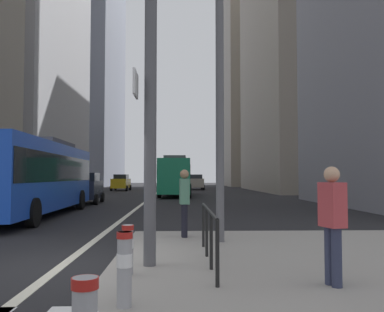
# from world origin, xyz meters

# --- Properties ---
(ground_plane) EXTENTS (160.00, 160.00, 0.00)m
(ground_plane) POSITION_xyz_m (0.00, 20.00, 0.00)
(ground_plane) COLOR black
(median_island) EXTENTS (9.00, 10.00, 0.15)m
(median_island) POSITION_xyz_m (5.50, -1.00, 0.07)
(median_island) COLOR gray
(median_island) RESTS_ON ground
(lane_centre_line) EXTENTS (0.20, 80.00, 0.01)m
(lane_centre_line) POSITION_xyz_m (0.00, 30.00, 0.01)
(lane_centre_line) COLOR beige
(lane_centre_line) RESTS_ON ground
(office_tower_left_far) EXTENTS (12.88, 25.19, 53.85)m
(office_tower_left_far) POSITION_xyz_m (-16.00, 70.42, 26.92)
(office_tower_left_far) COLOR slate
(office_tower_left_far) RESTS_ON ground
(office_tower_right_far) EXTENTS (12.84, 17.19, 38.90)m
(office_tower_right_far) POSITION_xyz_m (17.00, 66.13, 19.45)
(office_tower_right_far) COLOR gray
(office_tower_right_far) RESTS_ON ground
(city_bus_blue_oncoming) EXTENTS (2.93, 11.93, 3.40)m
(city_bus_blue_oncoming) POSITION_xyz_m (-3.96, 9.98, 1.84)
(city_bus_blue_oncoming) COLOR blue
(city_bus_blue_oncoming) RESTS_ON ground
(city_bus_red_receding) EXTENTS (2.91, 11.38, 3.40)m
(city_bus_red_receding) POSITION_xyz_m (2.01, 28.60, 1.84)
(city_bus_red_receding) COLOR #198456
(city_bus_red_receding) RESTS_ON ground
(car_oncoming_mid) EXTENTS (2.10, 4.40, 1.94)m
(car_oncoming_mid) POSITION_xyz_m (-4.69, 42.28, 0.99)
(car_oncoming_mid) COLOR gold
(car_oncoming_mid) RESTS_ON ground
(car_receding_near) EXTENTS (2.17, 4.17, 1.94)m
(car_receding_near) POSITION_xyz_m (2.09, 53.98, 0.99)
(car_receding_near) COLOR silver
(car_receding_near) RESTS_ON ground
(car_receding_far) EXTENTS (2.16, 4.34, 1.94)m
(car_receding_far) POSITION_xyz_m (4.45, 45.38, 0.99)
(car_receding_far) COLOR #B2A899
(car_receding_far) RESTS_ON ground
(car_oncoming_far) EXTENTS (2.18, 4.08, 1.94)m
(car_oncoming_far) POSITION_xyz_m (-3.72, 18.60, 0.99)
(car_oncoming_far) COLOR #232838
(car_oncoming_far) RESTS_ON ground
(traffic_signal_gantry) EXTENTS (6.14, 0.65, 6.00)m
(traffic_signal_gantry) POSITION_xyz_m (-0.31, -0.61, 4.11)
(traffic_signal_gantry) COLOR #515156
(traffic_signal_gantry) RESTS_ON median_island
(street_lamp_post) EXTENTS (5.50, 0.32, 8.00)m
(street_lamp_post) POSITION_xyz_m (3.25, 2.04, 5.28)
(street_lamp_post) COLOR #56565B
(street_lamp_post) RESTS_ON median_island
(bollard_left) EXTENTS (0.20, 0.20, 0.90)m
(bollard_left) POSITION_xyz_m (1.59, -2.91, 0.65)
(bollard_left) COLOR #99999E
(bollard_left) RESTS_ON median_island
(bollard_right) EXTENTS (0.20, 0.20, 0.79)m
(bollard_right) POSITION_xyz_m (1.42, -1.23, 0.59)
(bollard_right) COLOR #99999E
(bollard_right) RESTS_ON median_island
(pedestrian_railing) EXTENTS (0.06, 3.43, 0.98)m
(pedestrian_railing) POSITION_xyz_m (2.80, -0.37, 0.85)
(pedestrian_railing) COLOR black
(pedestrian_railing) RESTS_ON median_island
(pedestrian_waiting) EXTENTS (0.33, 0.43, 1.72)m
(pedestrian_waiting) POSITION_xyz_m (4.48, -2.04, 1.11)
(pedestrian_waiting) COLOR #2D334C
(pedestrian_waiting) RESTS_ON median_island
(pedestrian_walking) EXTENTS (0.27, 0.40, 1.75)m
(pedestrian_walking) POSITION_xyz_m (2.40, 2.80, 1.13)
(pedestrian_walking) COLOR black
(pedestrian_walking) RESTS_ON median_island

